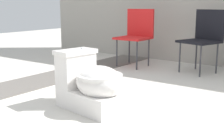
{
  "coord_description": "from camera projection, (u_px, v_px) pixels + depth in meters",
  "views": [
    {
      "loc": [
        1.66,
        -1.99,
        0.9
      ],
      "look_at": [
        -0.03,
        0.31,
        0.3
      ],
      "focal_mm": 50.0,
      "sensor_mm": 36.0,
      "label": 1
    }
  ],
  "objects": [
    {
      "name": "folding_chair_left",
      "position": [
        137.0,
        31.0,
        4.59
      ],
      "size": [
        0.45,
        0.45,
        0.83
      ],
      "rotation": [
        0.0,
        0.0,
        -1.56
      ],
      "color": "red",
      "rests_on": "ground"
    },
    {
      "name": "toilet",
      "position": [
        92.0,
        85.0,
        2.69
      ],
      "size": [
        0.68,
        0.46,
        0.52
      ],
      "rotation": [
        0.0,
        0.0,
        -0.15
      ],
      "color": "white",
      "rests_on": "ground"
    },
    {
      "name": "ground_plane",
      "position": [
        93.0,
        110.0,
        2.72
      ],
      "size": [
        14.0,
        14.0,
        0.0
      ],
      "primitive_type": "plane",
      "color": "beige"
    },
    {
      "name": "folding_chair_middle",
      "position": [
        204.0,
        34.0,
        4.13
      ],
      "size": [
        0.55,
        0.55,
        0.83
      ],
      "rotation": [
        0.0,
        0.0,
        -1.88
      ],
      "color": "black",
      "rests_on": "ground"
    },
    {
      "name": "gravel_strip",
      "position": [
        44.0,
        79.0,
        3.79
      ],
      "size": [
        0.56,
        8.0,
        0.01
      ],
      "primitive_type": "cube",
      "color": "#605B56",
      "rests_on": "ground"
    }
  ]
}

